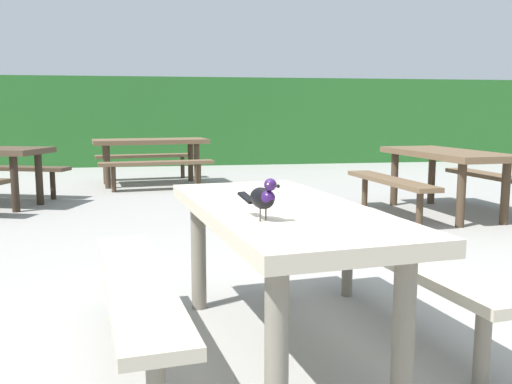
{
  "coord_description": "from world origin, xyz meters",
  "views": [
    {
      "loc": [
        -0.68,
        -2.63,
        1.2
      ],
      "look_at": [
        -0.27,
        -0.23,
        0.84
      ],
      "focal_mm": 39.23,
      "sensor_mm": 36.0,
      "label": 1
    }
  ],
  "objects_px": {
    "bird_grackle": "(263,197)",
    "picnic_table_far_centre": "(446,167)",
    "picnic_table_foreground": "(280,242)",
    "picnic_table_mid_right": "(151,150)"
  },
  "relations": [
    {
      "from": "picnic_table_foreground",
      "to": "picnic_table_far_centre",
      "type": "xyz_separation_m",
      "value": [
        2.67,
        3.33,
        0.0
      ]
    },
    {
      "from": "picnic_table_foreground",
      "to": "picnic_table_mid_right",
      "type": "height_order",
      "value": "same"
    },
    {
      "from": "picnic_table_foreground",
      "to": "picnic_table_far_centre",
      "type": "distance_m",
      "value": 4.27
    },
    {
      "from": "picnic_table_foreground",
      "to": "picnic_table_far_centre",
      "type": "relative_size",
      "value": 1.03
    },
    {
      "from": "bird_grackle",
      "to": "picnic_table_far_centre",
      "type": "height_order",
      "value": "bird_grackle"
    },
    {
      "from": "picnic_table_foreground",
      "to": "bird_grackle",
      "type": "distance_m",
      "value": 0.51
    },
    {
      "from": "picnic_table_foreground",
      "to": "picnic_table_far_centre",
      "type": "height_order",
      "value": "same"
    },
    {
      "from": "picnic_table_far_centre",
      "to": "picnic_table_foreground",
      "type": "bearing_deg",
      "value": -128.75
    },
    {
      "from": "picnic_table_foreground",
      "to": "picnic_table_mid_right",
      "type": "relative_size",
      "value": 1.0
    },
    {
      "from": "bird_grackle",
      "to": "picnic_table_far_centre",
      "type": "xyz_separation_m",
      "value": [
        2.83,
        3.72,
        -0.29
      ]
    }
  ]
}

